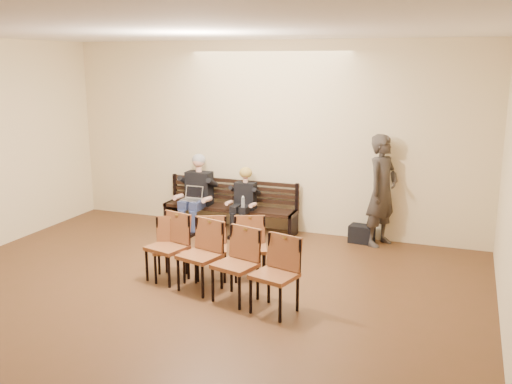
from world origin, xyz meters
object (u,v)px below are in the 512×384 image
at_px(seated_man, 197,192).
at_px(bag, 362,234).
at_px(laptop, 191,201).
at_px(seated_woman, 244,205).
at_px(chair_row_back, 217,261).
at_px(passerby, 383,182).
at_px(chair_row_front, 210,249).
at_px(water_bottle, 243,208).
at_px(bench, 230,218).

xyz_separation_m(seated_man, bag, (3.10, 0.22, -0.56)).
distance_m(laptop, bag, 3.18).
xyz_separation_m(seated_woman, chair_row_back, (0.72, -2.78, -0.05)).
distance_m(passerby, chair_row_back, 3.53).
bearing_deg(chair_row_front, passerby, 27.65).
distance_m(passerby, chair_row_front, 3.31).
height_order(seated_man, water_bottle, seated_man).
distance_m(bag, chair_row_back, 3.34).
xyz_separation_m(laptop, passerby, (3.44, 0.45, 0.53)).
distance_m(seated_man, bag, 3.16).
bearing_deg(bench, chair_row_back, -69.93).
bearing_deg(chair_row_back, bag, 79.79).
bearing_deg(water_bottle, bench, 138.23).
distance_m(water_bottle, chair_row_front, 2.02).
bearing_deg(laptop, chair_row_back, -71.40).
height_order(bench, passerby, passerby).
height_order(seated_man, laptop, seated_man).
bearing_deg(seated_man, bench, 11.08).
xyz_separation_m(bench, bag, (2.49, 0.10, -0.07)).
bearing_deg(passerby, water_bottle, 125.63).
distance_m(water_bottle, passerby, 2.49).
distance_m(seated_woman, passerby, 2.54).
bearing_deg(passerby, seated_woman, 119.18).
height_order(bag, chair_row_back, chair_row_back).
height_order(passerby, chair_row_back, passerby).
distance_m(bench, water_bottle, 0.67).
relative_size(water_bottle, chair_row_back, 0.09).
bearing_deg(bag, chair_row_back, -115.49).
bearing_deg(bag, chair_row_front, -125.54).
xyz_separation_m(bench, laptop, (-0.63, -0.35, 0.35)).
relative_size(seated_woman, bag, 2.60).
height_order(laptop, passerby, passerby).
distance_m(bench, seated_man, 0.80).
bearing_deg(passerby, bag, 114.09).
bearing_deg(seated_woman, water_bottle, -70.48).
bearing_deg(bag, water_bottle, -166.74).
height_order(water_bottle, bag, water_bottle).
bearing_deg(seated_woman, bag, 5.83).
height_order(water_bottle, passerby, passerby).
distance_m(seated_man, water_bottle, 1.09).
relative_size(laptop, bag, 0.83).
bearing_deg(passerby, seated_man, 117.77).
relative_size(bag, chair_row_front, 0.26).
relative_size(chair_row_front, chair_row_back, 0.68).
bearing_deg(water_bottle, seated_man, 165.75).
xyz_separation_m(bench, seated_woman, (0.34, -0.12, 0.32)).
distance_m(seated_woman, chair_row_front, 2.29).
bearing_deg(seated_man, bag, 4.05).
bearing_deg(seated_woman, passerby, 5.09).
bearing_deg(chair_row_front, bag, 32.21).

